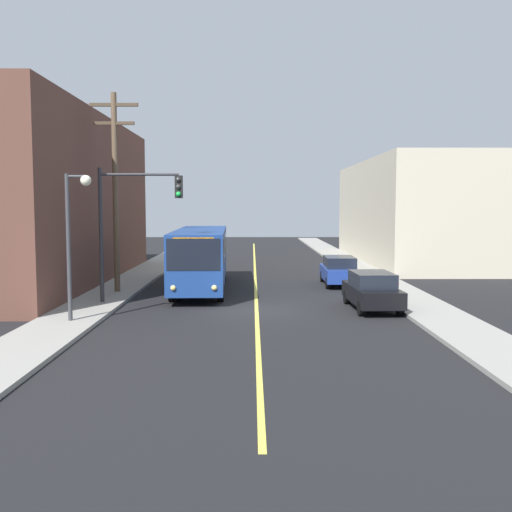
{
  "coord_description": "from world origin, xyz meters",
  "views": [
    {
      "loc": [
        -0.18,
        -25.36,
        4.46
      ],
      "look_at": [
        0.0,
        3.81,
        2.0
      ],
      "focal_mm": 41.77,
      "sensor_mm": 36.0,
      "label": 1
    }
  ],
  "objects": [
    {
      "name": "building_left_brick",
      "position": [
        -13.49,
        9.3,
        4.79
      ],
      "size": [
        10.0,
        23.76,
        9.58
      ],
      "color": "brown",
      "rests_on": "ground"
    },
    {
      "name": "street_lamp_left",
      "position": [
        -6.83,
        -3.15,
        3.74
      ],
      "size": [
        0.98,
        0.4,
        5.5
      ],
      "color": "#38383D",
      "rests_on": "sidewalk_left"
    },
    {
      "name": "building_right_warehouse",
      "position": [
        14.49,
        22.28,
        3.97
      ],
      "size": [
        12.0,
        23.15,
        7.95
      ],
      "color": "beige",
      "rests_on": "ground"
    },
    {
      "name": "parked_car_blue",
      "position": [
        4.72,
        7.9,
        0.84
      ],
      "size": [
        1.88,
        4.43,
        1.62
      ],
      "color": "navy",
      "rests_on": "ground"
    },
    {
      "name": "city_bus",
      "position": [
        -2.93,
        6.34,
        1.82
      ],
      "size": [
        2.93,
        12.22,
        3.2
      ],
      "color": "navy",
      "rests_on": "ground"
    },
    {
      "name": "parked_car_black",
      "position": [
        4.97,
        -0.0,
        0.84
      ],
      "size": [
        1.95,
        4.46,
        1.62
      ],
      "color": "black",
      "rests_on": "ground"
    },
    {
      "name": "utility_pole_near",
      "position": [
        -7.03,
        4.6,
        5.6
      ],
      "size": [
        2.4,
        0.28,
        9.9
      ],
      "color": "brown",
      "rests_on": "sidewalk_left"
    },
    {
      "name": "sidewalk_right",
      "position": [
        7.25,
        10.0,
        0.07
      ],
      "size": [
        2.5,
        90.0,
        0.15
      ],
      "primitive_type": "cube",
      "color": "gray",
      "rests_on": "ground"
    },
    {
      "name": "fire_hydrant",
      "position": [
        6.85,
        3.78,
        0.58
      ],
      "size": [
        0.44,
        0.26,
        0.84
      ],
      "color": "red",
      "rests_on": "sidewalk_right"
    },
    {
      "name": "sidewalk_left",
      "position": [
        -7.25,
        10.0,
        0.07
      ],
      "size": [
        2.5,
        90.0,
        0.15
      ],
      "primitive_type": "cube",
      "color": "gray",
      "rests_on": "ground"
    },
    {
      "name": "ground_plane",
      "position": [
        0.0,
        0.0,
        0.0
      ],
      "size": [
        120.0,
        120.0,
        0.0
      ],
      "primitive_type": "plane",
      "color": "black"
    },
    {
      "name": "traffic_signal_left_corner",
      "position": [
        -5.41,
        1.24,
        4.3
      ],
      "size": [
        3.75,
        0.48,
        6.0
      ],
      "color": "#2D2D33",
      "rests_on": "sidewalk_left"
    },
    {
      "name": "lane_stripe_center",
      "position": [
        0.0,
        15.0,
        0.01
      ],
      "size": [
        0.16,
        60.0,
        0.01
      ],
      "primitive_type": "cube",
      "color": "#D8CC4C",
      "rests_on": "ground"
    }
  ]
}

